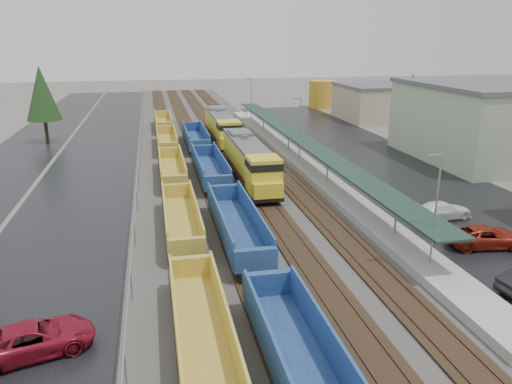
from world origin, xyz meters
TOP-DOWN VIEW (x-y plane):
  - ballast_strip at (0.00, 60.00)m, footprint 20.00×160.00m
  - trackbed at (-0.00, 60.00)m, footprint 14.60×160.00m
  - west_parking_lot at (-15.00, 60.00)m, footprint 10.00×160.00m
  - west_road at (-25.00, 60.00)m, footprint 9.00×160.00m
  - east_commuter_lot at (19.00, 50.00)m, footprint 16.00×100.00m
  - station_platform at (9.50, 50.01)m, footprint 3.00×80.00m
  - chainlink_fence at (-9.50, 58.44)m, footprint 0.08×160.04m
  - distant_hills at (44.79, 210.68)m, footprint 301.00×140.00m
  - tree_west_far at (-23.00, 70.00)m, footprint 4.84×4.84m
  - tree_east at (28.00, 58.00)m, footprint 4.40×4.40m
  - locomotive_lead at (2.00, 43.26)m, footprint 2.96×19.50m
  - locomotive_trail at (2.00, 64.26)m, footprint 2.96×19.50m
  - well_string_yellow at (-6.00, 30.22)m, footprint 2.56×108.92m
  - well_string_blue at (-2.00, 27.81)m, footprint 2.79×84.44m
  - storage_tank at (28.75, 97.64)m, footprint 5.83×5.83m
  - parked_car_west_c at (-14.00, 15.87)m, footprint 4.11×6.20m
  - parked_car_east_b at (15.73, 22.95)m, footprint 3.25×5.81m
  - parked_car_east_c at (15.88, 28.92)m, footprint 2.75×5.33m

SIDE VIEW (x-z plane):
  - distant_hills at x=44.79m, z-range -12.60..12.60m
  - west_parking_lot at x=-15.00m, z-range 0.00..0.02m
  - west_road at x=-25.00m, z-range 0.00..0.02m
  - east_commuter_lot at x=19.00m, z-range 0.00..0.02m
  - ballast_strip at x=0.00m, z-range 0.00..0.08m
  - trackbed at x=0.00m, z-range 0.05..0.27m
  - station_platform at x=9.50m, z-range -3.27..4.73m
  - parked_car_east_c at x=15.88m, z-range 0.00..1.48m
  - parked_car_east_b at x=15.73m, z-range 0.00..1.54m
  - parked_car_west_c at x=-14.00m, z-range 0.00..1.58m
  - well_string_yellow at x=-6.00m, z-range 0.01..2.28m
  - well_string_blue at x=-2.00m, z-range -0.02..2.46m
  - chainlink_fence at x=-9.50m, z-range 0.60..2.62m
  - locomotive_lead at x=2.00m, z-range 0.15..4.57m
  - locomotive_trail at x=2.00m, z-range 0.15..4.57m
  - storage_tank at x=28.75m, z-range 0.00..5.83m
  - tree_east at x=28.00m, z-range 1.47..11.47m
  - tree_west_far at x=-23.00m, z-range 1.62..12.62m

